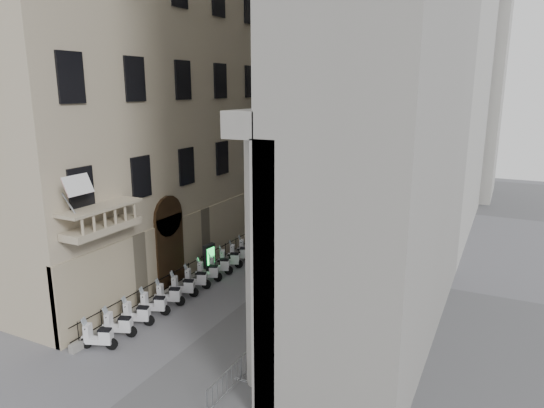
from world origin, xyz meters
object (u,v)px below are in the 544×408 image
(street_lamp, at_px, (275,185))
(pedestrian_a, at_px, (336,243))
(scooter_0, at_px, (100,349))
(pedestrian_b, at_px, (383,205))
(info_kiosk, at_px, (209,259))
(security_tent, at_px, (304,192))

(street_lamp, relative_size, pedestrian_a, 4.38)
(scooter_0, distance_m, pedestrian_b, 29.92)
(info_kiosk, height_order, pedestrian_a, info_kiosk)
(street_lamp, xyz_separation_m, pedestrian_a, (4.14, 1.31, -4.01))
(info_kiosk, bearing_deg, street_lamp, 76.45)
(pedestrian_a, height_order, pedestrian_b, pedestrian_b)
(street_lamp, relative_size, info_kiosk, 4.33)
(pedestrian_a, bearing_deg, pedestrian_b, -69.70)
(security_tent, bearing_deg, street_lamp, -80.81)
(scooter_0, distance_m, street_lamp, 16.30)
(pedestrian_a, xyz_separation_m, pedestrian_b, (0.27, 12.57, 0.01))
(scooter_0, relative_size, pedestrian_a, 0.79)
(security_tent, distance_m, info_kiosk, 14.25)
(scooter_0, xyz_separation_m, security_tent, (-0.11, 24.19, 2.65))
(scooter_0, relative_size, pedestrian_b, 0.78)
(scooter_0, height_order, info_kiosk, info_kiosk)
(info_kiosk, distance_m, pedestrian_a, 9.11)
(scooter_0, relative_size, street_lamp, 0.18)
(security_tent, relative_size, info_kiosk, 2.03)
(street_lamp, bearing_deg, pedestrian_a, -1.02)
(scooter_0, bearing_deg, pedestrian_b, -31.53)
(security_tent, relative_size, pedestrian_b, 2.02)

